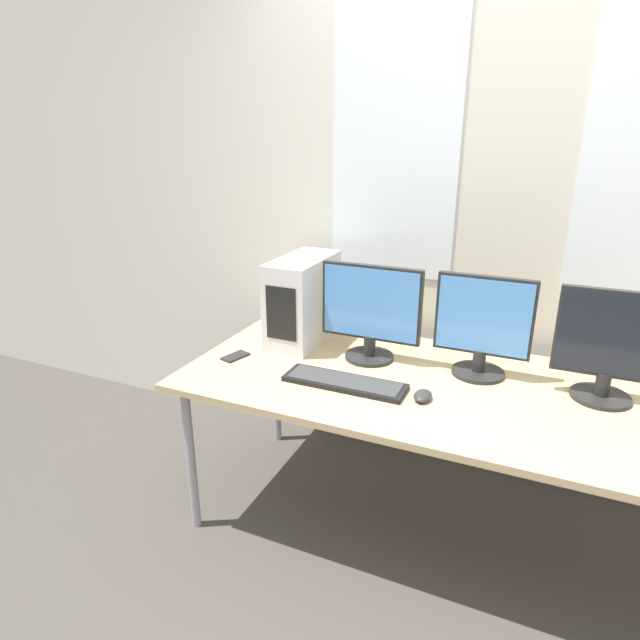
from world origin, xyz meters
name	(u,v)px	position (x,y,z in m)	size (l,w,h in m)	color
ground_plane	(438,626)	(0.00, 0.00, 0.00)	(14.00, 14.00, 0.00)	#47423D
wall_back	(512,209)	(0.00, 1.07, 1.35)	(8.00, 0.07, 2.70)	beige
desk	(477,400)	(0.00, 0.47, 0.69)	(2.39, 0.94, 0.73)	tan
pc_tower	(303,300)	(-0.86, 0.68, 0.93)	(0.21, 0.45, 0.41)	silver
monitor_main	(371,312)	(-0.49, 0.60, 0.94)	(0.44, 0.22, 0.43)	black
monitor_right_near	(483,327)	(-0.03, 0.63, 0.94)	(0.39, 0.22, 0.42)	black
monitor_right_far	(610,346)	(0.43, 0.60, 0.94)	(0.39, 0.22, 0.43)	black
keyboard	(345,382)	(-0.50, 0.31, 0.74)	(0.49, 0.15, 0.02)	black
mouse	(423,396)	(-0.18, 0.31, 0.74)	(0.07, 0.10, 0.03)	#2D2D2D
cell_phone	(235,356)	(-1.04, 0.36, 0.73)	(0.10, 0.14, 0.01)	#232328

